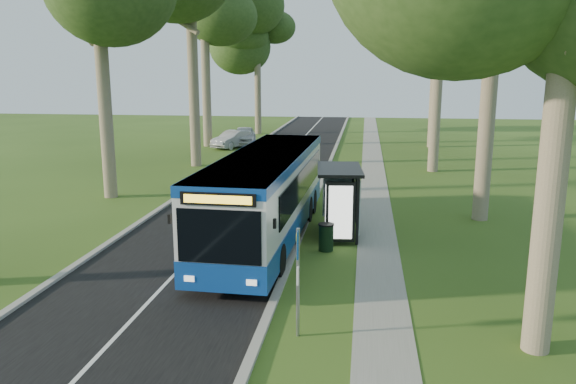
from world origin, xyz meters
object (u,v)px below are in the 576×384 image
(bus, at_px, (267,196))
(bus_shelter, at_px, (342,190))
(car_white, at_px, (244,136))
(litter_bin, at_px, (326,237))
(car_silver, at_px, (233,139))
(bus_stop_sign, at_px, (298,270))

(bus, distance_m, bus_shelter, 2.92)
(bus_shelter, relative_size, car_white, 0.69)
(bus, distance_m, litter_bin, 2.84)
(bus, bearing_deg, car_white, 105.81)
(bus_shelter, distance_m, litter_bin, 2.23)
(car_white, distance_m, car_silver, 1.93)
(bus_shelter, xyz_separation_m, litter_bin, (-0.49, -1.67, -1.39))
(car_white, bearing_deg, litter_bin, -80.98)
(bus, distance_m, car_silver, 26.59)
(bus_stop_sign, bearing_deg, car_white, 101.98)
(bus_shelter, relative_size, litter_bin, 3.26)
(bus, height_order, car_white, bus)
(bus_stop_sign, relative_size, litter_bin, 2.74)
(bus_shelter, distance_m, car_white, 28.43)
(bus, height_order, litter_bin, bus)
(car_silver, bearing_deg, litter_bin, -46.15)
(bus_stop_sign, distance_m, car_white, 36.31)
(car_white, height_order, car_silver, car_white)
(litter_bin, relative_size, car_silver, 0.23)
(bus_stop_sign, distance_m, litter_bin, 6.90)
(bus, relative_size, bus_shelter, 3.89)
(bus, distance_m, bus_stop_sign, 8.09)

